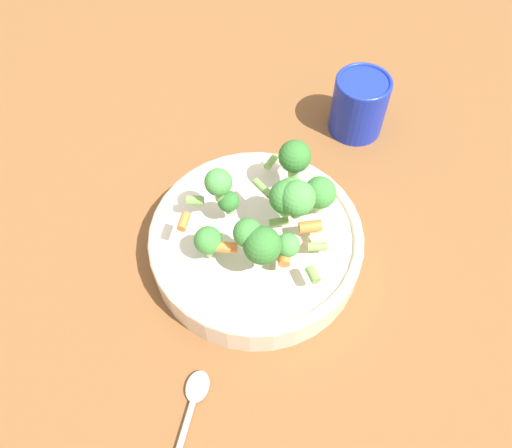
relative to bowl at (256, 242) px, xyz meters
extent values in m
plane|color=brown|center=(0.00, 0.00, -0.03)|extent=(3.00, 3.00, 0.00)
cylinder|color=beige|center=(0.00, 0.00, -0.01)|extent=(0.27, 0.27, 0.05)
torus|color=beige|center=(0.00, 0.00, 0.02)|extent=(0.27, 0.27, 0.01)
cylinder|color=#8CB766|center=(-0.08, 0.03, 0.03)|extent=(0.01, 0.01, 0.01)
sphere|color=#3D8438|center=(-0.08, 0.03, 0.06)|extent=(0.04, 0.04, 0.04)
cylinder|color=#8CB766|center=(0.01, -0.04, 0.04)|extent=(0.01, 0.01, 0.01)
sphere|color=#33722D|center=(0.01, -0.04, 0.06)|extent=(0.03, 0.03, 0.03)
cylinder|color=#8CB766|center=(-0.03, 0.02, 0.06)|extent=(0.01, 0.01, 0.01)
sphere|color=#3D8438|center=(-0.03, 0.02, 0.08)|extent=(0.04, 0.04, 0.04)
cylinder|color=#8CB766|center=(0.03, 0.02, 0.06)|extent=(0.01, 0.01, 0.01)
sphere|color=#3D8438|center=(0.03, 0.02, 0.08)|extent=(0.03, 0.03, 0.03)
cylinder|color=#8CB766|center=(0.02, -0.05, 0.07)|extent=(0.01, 0.01, 0.02)
sphere|color=#479342|center=(0.02, -0.05, 0.09)|extent=(0.03, 0.03, 0.03)
cylinder|color=#8CB766|center=(0.06, -0.01, 0.03)|extent=(0.01, 0.01, 0.01)
sphere|color=#3D8438|center=(0.06, -0.01, 0.06)|extent=(0.03, 0.03, 0.03)
cylinder|color=#8CB766|center=(0.02, 0.03, 0.04)|extent=(0.01, 0.01, 0.01)
sphere|color=#479342|center=(0.02, 0.03, 0.06)|extent=(0.03, 0.03, 0.03)
cylinder|color=#8CB766|center=(-0.04, 0.03, 0.07)|extent=(0.01, 0.01, 0.01)
sphere|color=#479342|center=(-0.04, 0.03, 0.09)|extent=(0.04, 0.04, 0.04)
cylinder|color=#8CB766|center=(-0.04, 0.02, 0.06)|extent=(0.01, 0.01, 0.02)
sphere|color=#479342|center=(-0.04, 0.02, 0.08)|extent=(0.04, 0.04, 0.04)
cylinder|color=#8CB766|center=(0.00, 0.05, 0.04)|extent=(0.01, 0.01, 0.01)
sphere|color=#479342|center=(0.00, 0.05, 0.06)|extent=(0.03, 0.03, 0.03)
cylinder|color=#8CB766|center=(0.03, 0.04, 0.05)|extent=(0.01, 0.01, 0.01)
sphere|color=#33722D|center=(0.03, 0.04, 0.08)|extent=(0.04, 0.04, 0.04)
cylinder|color=#8CB766|center=(-0.08, -0.02, 0.06)|extent=(0.01, 0.01, 0.02)
sphere|color=#33722D|center=(-0.08, -0.02, 0.08)|extent=(0.04, 0.04, 0.04)
cylinder|color=#729E4C|center=(-0.03, 0.01, 0.03)|extent=(0.03, 0.02, 0.01)
cylinder|color=#729E4C|center=(0.04, -0.07, 0.05)|extent=(0.02, 0.02, 0.01)
cylinder|color=beige|center=(-0.09, -0.04, 0.06)|extent=(0.02, 0.02, 0.01)
cylinder|color=#729E4C|center=(0.00, 0.09, 0.04)|extent=(0.02, 0.02, 0.01)
cylinder|color=#729E4C|center=(-0.08, -0.06, 0.04)|extent=(0.02, 0.02, 0.01)
cylinder|color=orange|center=(0.07, -0.04, 0.07)|extent=(0.02, 0.02, 0.01)
cylinder|color=orange|center=(0.05, 0.01, 0.05)|extent=(0.03, 0.03, 0.01)
cylinder|color=orange|center=(-0.04, 0.05, 0.04)|extent=(0.03, 0.03, 0.01)
cylinder|color=#729E4C|center=(-0.03, 0.07, 0.03)|extent=(0.02, 0.02, 0.01)
cylinder|color=orange|center=(0.01, 0.06, 0.05)|extent=(0.02, 0.02, 0.01)
cylinder|color=beige|center=(-0.01, 0.05, 0.05)|extent=(0.02, 0.02, 0.01)
cylinder|color=#729E4C|center=(-0.03, -0.02, 0.07)|extent=(0.01, 0.03, 0.01)
cylinder|color=beige|center=(-0.04, 0.06, 0.04)|extent=(0.02, 0.01, 0.01)
cylinder|color=#192DAD|center=(-0.27, -0.07, 0.02)|extent=(0.08, 0.08, 0.09)
torus|color=#192DAD|center=(-0.27, -0.07, 0.06)|extent=(0.08, 0.08, 0.01)
ellipsoid|color=silver|center=(0.17, 0.09, -0.02)|extent=(0.04, 0.04, 0.01)
camera|label=1|loc=(0.22, 0.25, 0.54)|focal=35.00mm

